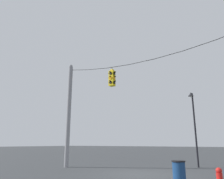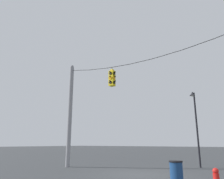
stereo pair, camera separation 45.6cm
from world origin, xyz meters
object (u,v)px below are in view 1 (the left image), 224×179
Objects in this scene: traffic_light_near_left_pole at (112,78)px; street_lamp at (194,117)px; utility_pole_left at (69,113)px; trash_bin at (179,172)px; fire_hydrant at (220,178)px.

traffic_light_near_left_pole is 6.63m from street_lamp.
utility_pole_left is 9.39m from trash_bin.
utility_pole_left is 10.12× the size of fire_hydrant.
traffic_light_near_left_pole is at bearing -129.37° from street_lamp.
street_lamp is 8.09m from fire_hydrant.
street_lamp is at bearing 31.56° from utility_pole_left.
fire_hydrant is (6.30, -2.29, -5.48)m from traffic_light_near_left_pole.
street_lamp is 5.75× the size of trash_bin.
street_lamp is at bearing 108.53° from fire_hydrant.
utility_pole_left is at bearing 167.18° from trash_bin.
traffic_light_near_left_pole is 8.66m from fire_hydrant.
street_lamp is at bearing 96.53° from trash_bin.
fire_hydrant is 0.82× the size of trash_bin.
street_lamp is 6.99× the size of fire_hydrant.
traffic_light_near_left_pole is at bearing 160.04° from fire_hydrant.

